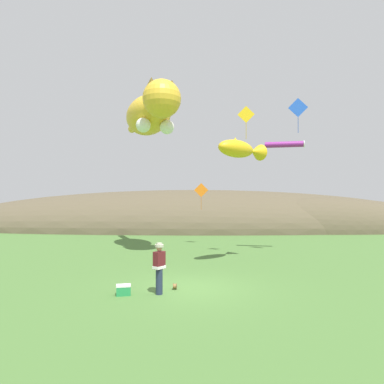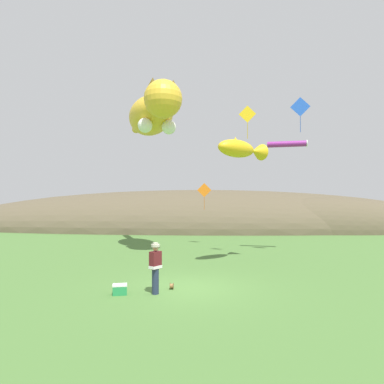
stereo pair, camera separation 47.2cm
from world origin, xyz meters
TOP-DOWN VIEW (x-y plane):
  - ground_plane at (0.00, 0.00)m, footprint 120.00×120.00m
  - distant_hill_ridge at (1.62, 25.77)m, footprint 58.70×15.83m
  - festival_attendant at (-1.08, -0.82)m, footprint 0.46×0.49m
  - kite_spool at (-0.57, -0.16)m, footprint 0.13×0.23m
  - picnic_cooler at (-2.29, -0.95)m, footprint 0.55×0.43m
  - kite_giant_cat at (-2.66, 8.61)m, footprint 4.51×8.91m
  - kite_fish_windsock at (2.45, 4.46)m, footprint 2.98×2.92m
  - kite_tube_streamer at (5.68, 8.40)m, footprint 2.41×0.83m
  - kite_diamond_gold at (2.98, 6.23)m, footprint 0.95×0.12m
  - kite_diamond_orange at (0.56, 11.95)m, footprint 1.02×0.12m
  - kite_diamond_blue at (6.03, 6.80)m, footprint 1.09×0.22m

SIDE VIEW (x-z plane):
  - ground_plane at x=0.00m, z-range 0.00..0.00m
  - distant_hill_ridge at x=1.62m, z-range -4.35..4.35m
  - kite_spool at x=-0.57m, z-range 0.00..0.23m
  - picnic_cooler at x=-2.29m, z-range 0.00..0.36m
  - festival_attendant at x=-1.08m, z-range 0.07..1.84m
  - kite_diamond_orange at x=0.56m, z-range 2.97..4.89m
  - kite_fish_windsock at x=2.45m, z-range 5.30..6.31m
  - kite_tube_streamer at x=5.68m, z-range 6.46..6.90m
  - kite_diamond_gold at x=2.98m, z-range 7.06..8.91m
  - kite_diamond_blue at x=6.03m, z-range 7.52..9.52m
  - kite_giant_cat at x=-2.66m, z-range 7.26..10.11m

